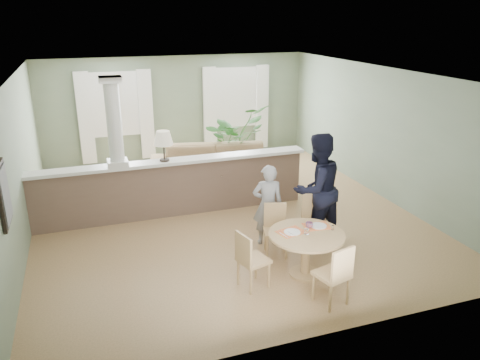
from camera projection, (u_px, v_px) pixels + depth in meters
name	position (u px, v px, depth m)	size (l,w,h in m)	color
ground	(222.00, 212.00, 9.26)	(8.00, 8.00, 0.00)	tan
room_shell	(210.00, 116.00, 9.20)	(7.02, 8.02, 2.71)	gray
pony_wall	(169.00, 181.00, 8.90)	(5.32, 0.38, 2.70)	brown
sofa	(216.00, 166.00, 10.65)	(2.97, 1.16, 0.87)	#917C4F
houseplant	(235.00, 140.00, 11.28)	(1.50, 1.30, 1.67)	#306729
dining_table	(306.00, 242.00, 6.88)	(1.12, 1.12, 0.77)	tan
chair_far_boy	(276.00, 227.00, 7.54)	(0.47, 0.47, 0.84)	tan
chair_far_man	(315.00, 219.00, 7.76)	(0.48, 0.48, 0.90)	tan
chair_near	(336.00, 273.00, 6.15)	(0.49, 0.49, 0.89)	tan
chair_side	(250.00, 258.00, 6.56)	(0.48, 0.48, 0.86)	tan
child_person	(268.00, 205.00, 7.79)	(0.51, 0.33, 1.40)	#949498
man_person	(317.00, 189.00, 7.79)	(0.93, 0.72, 1.90)	black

